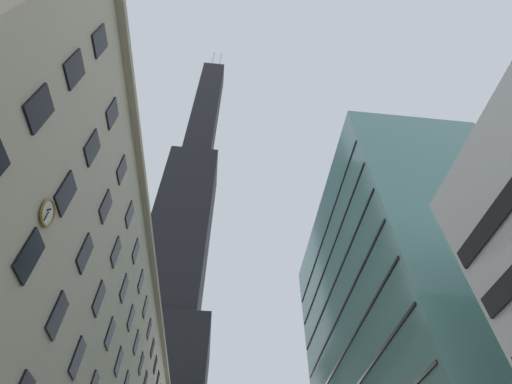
% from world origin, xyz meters
% --- Properties ---
extents(dark_skyscraper, '(25.00, 25.00, 234.89)m').
position_xyz_m(dark_skyscraper, '(-16.93, 79.48, 68.69)').
color(dark_skyscraper, black).
rests_on(dark_skyscraper, ground).
extents(glass_office_midrise, '(15.99, 32.94, 41.84)m').
position_xyz_m(glass_office_midrise, '(18.94, 26.31, 20.92)').
color(glass_office_midrise, slate).
rests_on(glass_office_midrise, ground).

